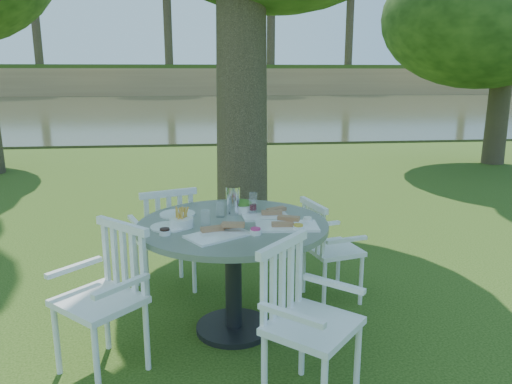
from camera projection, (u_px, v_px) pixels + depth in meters
ground at (259, 291)px, 4.37m from camera, size 140.00×140.00×0.00m
table at (233, 245)px, 3.56m from camera, size 1.35×1.35×0.83m
chair_ne at (324, 243)px, 4.10m from camera, size 0.50×0.52×0.85m
chair_nw at (166, 233)px, 4.21m from camera, size 0.60×0.58×0.94m
chair_sw at (111, 286)px, 3.15m from camera, size 0.65×0.65×0.94m
chair_se at (299, 310)px, 2.83m from camera, size 0.65×0.65×0.95m
tableware at (229, 216)px, 3.55m from camera, size 1.15×0.87×0.21m
river at (207, 109)px, 26.59m from camera, size 100.00×28.00×0.12m
far_bank at (204, 8)px, 42.43m from camera, size 100.00×18.00×15.20m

